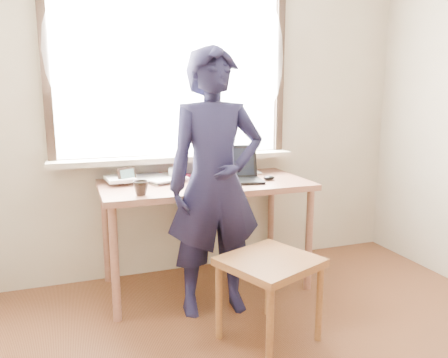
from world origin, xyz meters
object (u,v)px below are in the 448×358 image
object	(u,v)px
laptop	(235,173)
mug_dark	(141,188)
desk	(205,193)
mug_white	(176,174)
person	(215,184)
work_chair	(270,271)

from	to	relation	value
laptop	mug_dark	size ratio (longest dim) A/B	4.09
desk	mug_white	xyz separation A→B (m)	(-0.18, 0.15, 0.13)
mug_dark	person	bearing A→B (deg)	-13.65
desk	person	distance (m)	0.40
mug_white	person	size ratio (longest dim) A/B	0.07
work_chair	desk	bearing A→B (deg)	98.82
mug_white	work_chair	bearing A→B (deg)	-72.61
laptop	mug_dark	world-z (taller)	laptop
desk	work_chair	xyz separation A→B (m)	(0.13, -0.82, -0.29)
mug_white	person	bearing A→B (deg)	-75.69
laptop	mug_white	distance (m)	0.44
desk	mug_dark	xyz separation A→B (m)	(-0.50, -0.26, 0.13)
work_chair	person	world-z (taller)	person
laptop	work_chair	bearing A→B (deg)	-96.51
laptop	person	xyz separation A→B (m)	(-0.26, -0.34, 0.00)
laptop	person	bearing A→B (deg)	-127.87
mug_dark	work_chair	distance (m)	0.94
mug_white	person	distance (m)	0.54
work_chair	person	distance (m)	0.65
laptop	work_chair	xyz separation A→B (m)	(-0.09, -0.80, -0.43)
laptop	person	distance (m)	0.43
desk	mug_white	bearing A→B (deg)	139.42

